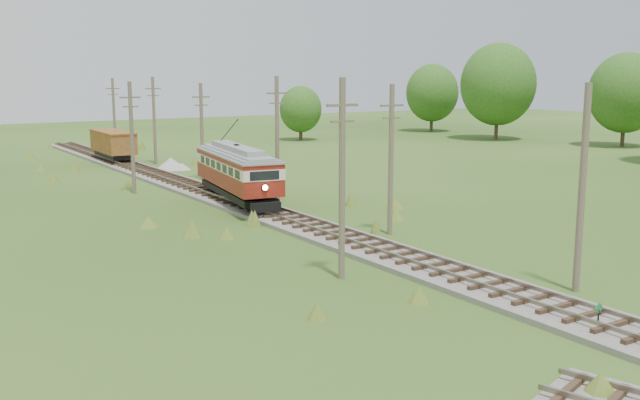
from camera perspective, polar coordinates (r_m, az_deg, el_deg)
ground at (r=27.35m, az=24.13°, el=-10.37°), size 260.00×260.00×0.00m
railbed_main at (r=53.20m, az=-7.99°, el=0.26°), size 3.60×96.00×0.57m
switch_marker at (r=27.77m, az=21.39°, el=-8.49°), size 0.45×0.06×1.08m
streetcar at (r=50.24m, az=-6.66°, el=2.49°), size 4.76×12.30×5.56m
gondola at (r=77.30m, az=-16.22°, el=4.38°), size 2.89×8.41×2.77m
gravel_pile at (r=70.85m, az=-11.71°, el=2.85°), size 3.15×3.35×1.15m
utility_pole_r_1 at (r=31.53m, az=20.23°, el=0.79°), size 0.30×0.30×8.80m
utility_pole_r_2 at (r=40.72m, az=5.70°, el=3.35°), size 1.60×0.30×8.60m
utility_pole_r_3 at (r=51.42m, az=-3.45°, el=4.99°), size 1.60×0.30×9.00m
utility_pole_r_4 at (r=62.98m, az=-9.44°, el=5.51°), size 1.60×0.30×8.40m
utility_pole_r_5 at (r=75.19m, az=-13.13°, el=6.29°), size 1.60×0.30×8.90m
utility_pole_r_6 at (r=87.47m, az=-16.15°, el=6.58°), size 1.60×0.30×8.70m
utility_pole_l_a at (r=31.48m, az=1.77°, el=1.81°), size 1.60×0.30×9.00m
utility_pole_l_b at (r=56.60m, az=-14.82°, el=4.93°), size 1.60×0.30×8.60m
tree_right_3 at (r=99.02m, az=23.27°, el=7.88°), size 9.24×9.24×11.90m
tree_right_4 at (r=104.37m, az=14.06°, el=8.96°), size 10.50×10.50×13.53m
tree_right_5 at (r=117.29m, az=8.96°, el=8.46°), size 8.40×8.40×10.82m
tree_mid_b at (r=100.26m, az=-1.56°, el=7.27°), size 5.88×5.88×7.57m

